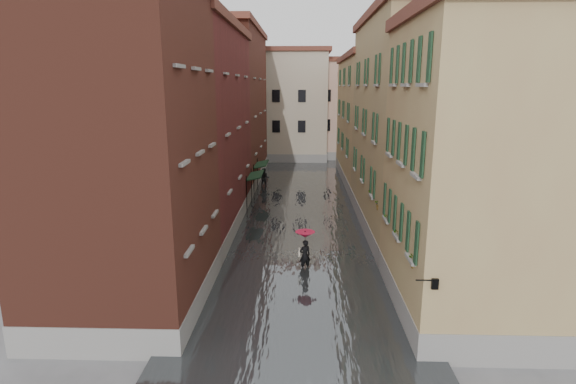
# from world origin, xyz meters

# --- Properties ---
(ground) EXTENTS (120.00, 120.00, 0.00)m
(ground) POSITION_xyz_m (0.00, 0.00, 0.00)
(ground) COLOR slate
(ground) RESTS_ON ground
(floodwater) EXTENTS (10.00, 60.00, 0.20)m
(floodwater) POSITION_xyz_m (0.00, 13.00, 0.10)
(floodwater) COLOR #414548
(floodwater) RESTS_ON ground
(building_left_near) EXTENTS (6.00, 8.00, 13.00)m
(building_left_near) POSITION_xyz_m (-7.00, -2.00, 6.50)
(building_left_near) COLOR brown
(building_left_near) RESTS_ON ground
(building_left_mid) EXTENTS (6.00, 14.00, 12.50)m
(building_left_mid) POSITION_xyz_m (-7.00, 9.00, 6.25)
(building_left_mid) COLOR maroon
(building_left_mid) RESTS_ON ground
(building_left_far) EXTENTS (6.00, 16.00, 14.00)m
(building_left_far) POSITION_xyz_m (-7.00, 24.00, 7.00)
(building_left_far) COLOR brown
(building_left_far) RESTS_ON ground
(building_right_near) EXTENTS (6.00, 8.00, 11.50)m
(building_right_near) POSITION_xyz_m (7.00, -2.00, 5.75)
(building_right_near) COLOR #A38054
(building_right_near) RESTS_ON ground
(building_right_mid) EXTENTS (6.00, 14.00, 13.00)m
(building_right_mid) POSITION_xyz_m (7.00, 9.00, 6.50)
(building_right_mid) COLOR #96815B
(building_right_mid) RESTS_ON ground
(building_right_far) EXTENTS (6.00, 16.00, 11.50)m
(building_right_far) POSITION_xyz_m (7.00, 24.00, 5.75)
(building_right_far) COLOR #A38054
(building_right_far) RESTS_ON ground
(building_end_cream) EXTENTS (12.00, 9.00, 13.00)m
(building_end_cream) POSITION_xyz_m (-3.00, 38.00, 6.50)
(building_end_cream) COLOR #B5A990
(building_end_cream) RESTS_ON ground
(building_end_pink) EXTENTS (10.00, 9.00, 12.00)m
(building_end_pink) POSITION_xyz_m (6.00, 40.00, 6.00)
(building_end_pink) COLOR #C8A48D
(building_end_pink) RESTS_ON ground
(awning_near) EXTENTS (1.09, 3.24, 2.80)m
(awning_near) POSITION_xyz_m (-3.48, 13.83, 2.47)
(awning_near) COLOR #15301B
(awning_near) RESTS_ON ground
(awning_far) EXTENTS (1.09, 3.29, 2.80)m
(awning_far) POSITION_xyz_m (-3.48, 18.77, 2.47)
(awning_far) COLOR #15301B
(awning_far) RESTS_ON ground
(wall_lantern) EXTENTS (0.71, 0.22, 0.35)m
(wall_lantern) POSITION_xyz_m (4.33, -6.00, 3.01)
(wall_lantern) COLOR black
(wall_lantern) RESTS_ON ground
(window_planters) EXTENTS (0.59, 10.81, 0.84)m
(window_planters) POSITION_xyz_m (4.12, 0.50, 3.51)
(window_planters) COLOR #9A3832
(window_planters) RESTS_ON ground
(pedestrian_main) EXTENTS (1.01, 1.01, 2.06)m
(pedestrian_main) POSITION_xyz_m (0.26, 1.90, 1.29)
(pedestrian_main) COLOR black
(pedestrian_main) RESTS_ON ground
(pedestrian_far) EXTENTS (0.92, 0.72, 1.86)m
(pedestrian_far) POSITION_xyz_m (-3.34, 20.57, 0.93)
(pedestrian_far) COLOR black
(pedestrian_far) RESTS_ON ground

